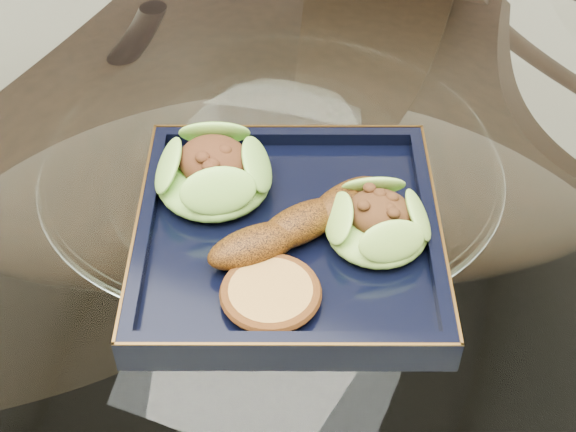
% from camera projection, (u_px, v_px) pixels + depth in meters
% --- Properties ---
extents(dining_table, '(1.13, 1.13, 0.77)m').
position_uv_depth(dining_table, '(274.00, 304.00, 0.89)').
color(dining_table, white).
rests_on(dining_table, ground).
extents(dining_chair, '(0.45, 0.45, 1.03)m').
position_uv_depth(dining_chair, '(289.00, 90.00, 1.22)').
color(dining_chair, black).
rests_on(dining_chair, ground).
extents(navy_plate, '(0.35, 0.35, 0.02)m').
position_uv_depth(navy_plate, '(288.00, 240.00, 0.72)').
color(navy_plate, black).
rests_on(navy_plate, dining_table).
extents(lettuce_wrap_left, '(0.11, 0.11, 0.04)m').
position_uv_depth(lettuce_wrap_left, '(214.00, 175.00, 0.74)').
color(lettuce_wrap_left, '#60B033').
rests_on(lettuce_wrap_left, navy_plate).
extents(lettuce_wrap_right, '(0.10, 0.10, 0.03)m').
position_uv_depth(lettuce_wrap_right, '(378.00, 225.00, 0.70)').
color(lettuce_wrap_right, '#5B962B').
rests_on(lettuce_wrap_right, navy_plate).
extents(roasted_plantain, '(0.13, 0.16, 0.03)m').
position_uv_depth(roasted_plantain, '(301.00, 224.00, 0.70)').
color(roasted_plantain, '#572E09').
rests_on(roasted_plantain, navy_plate).
extents(crumb_patty, '(0.07, 0.07, 0.01)m').
position_uv_depth(crumb_patty, '(271.00, 294.00, 0.66)').
color(crumb_patty, '#B9873D').
rests_on(crumb_patty, navy_plate).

